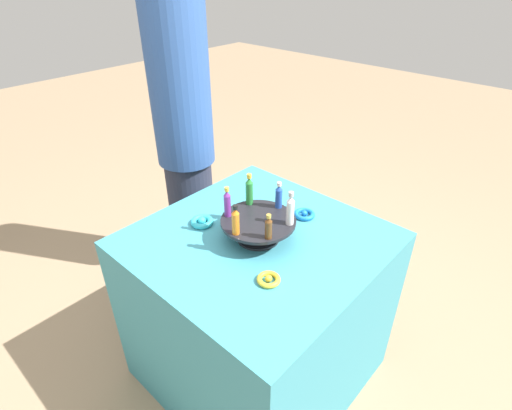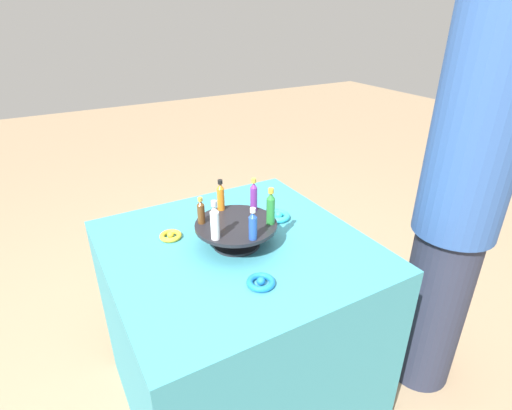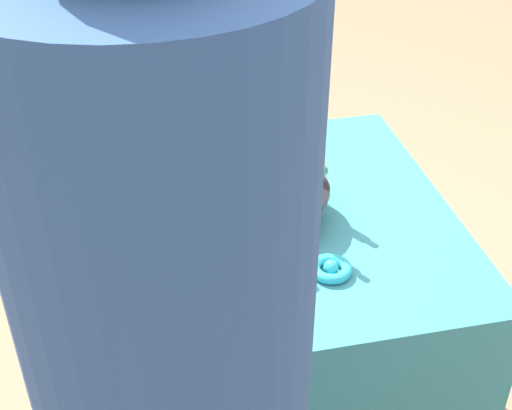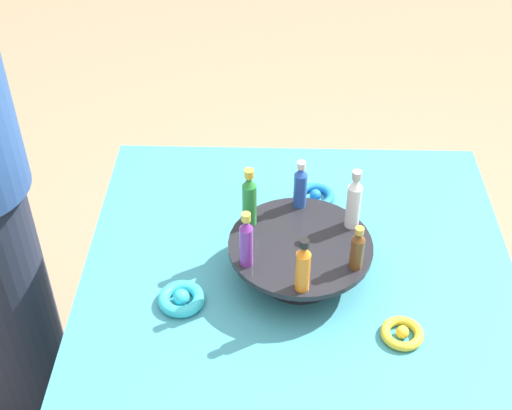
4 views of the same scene
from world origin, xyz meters
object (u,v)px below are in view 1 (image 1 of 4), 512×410
object	(u,v)px
bottle_clear	(290,209)
person_figure	(184,133)
bottle_brown	(269,227)
ribbon_bow_blue	(304,214)
bottle_blue	(279,196)
ribbon_bow_teal	(202,222)
bottle_orange	(235,221)
ribbon_bow_gold	(269,279)
display_stand	(258,226)
bottle_green	(249,190)
bottle_purple	(227,203)

from	to	relation	value
bottle_clear	person_figure	distance (m)	0.92
bottle_brown	ribbon_bow_blue	xyz separation A→B (m)	(0.06, -0.30, -0.12)
bottle_blue	ribbon_bow_teal	xyz separation A→B (m)	(0.23, 0.20, -0.12)
ribbon_bow_teal	bottle_orange	bearing A→B (deg)	171.53
ribbon_bow_gold	ribbon_bow_teal	bearing A→B (deg)	-9.79
person_figure	bottle_brown	bearing A→B (deg)	-1.27
bottle_clear	ribbon_bow_teal	xyz separation A→B (m)	(0.33, 0.14, -0.13)
ribbon_bow_teal	bottle_brown	bearing A→B (deg)	-175.85
display_stand	bottle_green	distance (m)	0.15
bottle_clear	bottle_green	xyz separation A→B (m)	(0.20, -0.00, -0.00)
bottle_orange	person_figure	distance (m)	0.89
bottle_clear	bottle_brown	xyz separation A→B (m)	(0.00, 0.12, -0.02)
bottle_brown	person_figure	distance (m)	0.96
bottle_blue	bottle_green	world-z (taller)	bottle_green
bottle_clear	bottle_purple	bearing A→B (deg)	29.33
bottle_clear	bottle_brown	distance (m)	0.12
bottle_clear	ribbon_bow_blue	bearing A→B (deg)	-71.36
display_stand	ribbon_bow_blue	size ratio (longest dim) A/B	3.26
ribbon_bow_blue	bottle_blue	bearing A→B (deg)	71.84
bottle_purple	ribbon_bow_teal	xyz separation A→B (m)	(0.13, 0.03, -0.13)
bottle_orange	ribbon_bow_blue	distance (m)	0.38
ribbon_bow_teal	bottle_clear	bearing A→B (deg)	-156.81
bottle_orange	ribbon_bow_blue	size ratio (longest dim) A/B	1.35
bottle_green	bottle_brown	xyz separation A→B (m)	(-0.20, 0.12, -0.02)
bottle_blue	ribbon_bow_blue	xyz separation A→B (m)	(-0.04, -0.12, -0.13)
display_stand	ribbon_bow_blue	world-z (taller)	display_stand
display_stand	ribbon_bow_teal	xyz separation A→B (m)	(0.23, 0.08, -0.04)
bottle_brown	person_figure	world-z (taller)	person_figure
display_stand	bottle_orange	bearing A→B (deg)	89.33
display_stand	bottle_clear	world-z (taller)	bottle_clear
bottle_blue	bottle_orange	bearing A→B (deg)	89.33
bottle_green	ribbon_bow_blue	world-z (taller)	bottle_green
bottle_blue	bottle_purple	size ratio (longest dim) A/B	0.89
display_stand	bottle_green	world-z (taller)	bottle_green
bottle_orange	ribbon_bow_gold	world-z (taller)	bottle_orange
bottle_orange	person_figure	size ratio (longest dim) A/B	0.07
display_stand	person_figure	distance (m)	0.84
bottle_orange	bottle_brown	distance (m)	0.12
bottle_green	bottle_orange	distance (m)	0.20
bottle_clear	bottle_blue	bearing A→B (deg)	-30.67
ribbon_bow_blue	bottle_brown	bearing A→B (deg)	101.32
display_stand	ribbon_bow_teal	bearing A→B (deg)	20.21
bottle_green	bottle_blue	bearing A→B (deg)	-150.67
ribbon_bow_gold	ribbon_bow_blue	bearing A→B (deg)	-69.79
bottle_orange	ribbon_bow_teal	xyz separation A→B (m)	(0.23, -0.03, -0.13)
bottle_blue	bottle_green	distance (m)	0.12
bottle_clear	bottle_green	bearing A→B (deg)	-0.67
bottle_clear	bottle_blue	size ratio (longest dim) A/B	1.22
bottle_blue	person_figure	size ratio (longest dim) A/B	0.06
bottle_blue	bottle_purple	xyz separation A→B (m)	(0.10, 0.18, 0.01)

